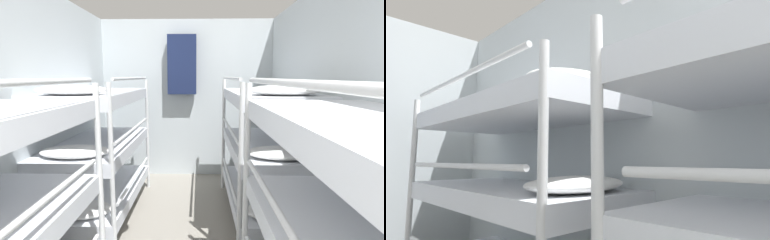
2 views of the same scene
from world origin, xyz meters
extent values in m
cube|color=silver|center=(-1.36, 2.49, 1.24)|extent=(0.06, 5.11, 2.48)
cube|color=silver|center=(1.36, 2.49, 1.24)|extent=(0.06, 5.11, 2.48)
cube|color=silver|center=(0.00, 5.02, 1.24)|extent=(2.78, 0.06, 2.48)
cylinder|color=silver|center=(-0.54, 2.32, 0.78)|extent=(0.04, 0.04, 1.56)
cylinder|color=silver|center=(-0.54, 1.45, 1.02)|extent=(0.03, 1.53, 0.03)
cylinder|color=silver|center=(-0.54, 1.45, 1.58)|extent=(0.03, 1.53, 0.03)
cylinder|color=silver|center=(0.54, 2.32, 0.78)|extent=(0.04, 0.04, 1.56)
cylinder|color=silver|center=(0.54, 1.45, 1.02)|extent=(0.03, 1.53, 0.03)
cube|color=silver|center=(0.94, 1.45, 1.38)|extent=(0.79, 1.80, 0.13)
cylinder|color=silver|center=(0.54, 1.45, 1.58)|extent=(0.03, 1.53, 0.03)
cylinder|color=silver|center=(-0.54, 2.62, 0.78)|extent=(0.04, 0.04, 1.56)
cylinder|color=silver|center=(-0.54, 4.38, 0.78)|extent=(0.04, 0.04, 1.56)
cube|color=silver|center=(-0.94, 3.50, 0.26)|extent=(0.79, 1.80, 0.13)
ellipsoid|color=white|center=(-0.94, 2.84, 0.37)|extent=(0.63, 0.40, 0.09)
cylinder|color=silver|center=(-0.54, 3.50, 0.46)|extent=(0.03, 1.53, 0.03)
cube|color=silver|center=(-0.94, 3.50, 0.82)|extent=(0.79, 1.80, 0.13)
ellipsoid|color=white|center=(-0.94, 2.84, 0.93)|extent=(0.63, 0.40, 0.09)
cylinder|color=silver|center=(-0.54, 3.50, 1.02)|extent=(0.03, 1.53, 0.03)
cube|color=silver|center=(-0.94, 3.50, 1.38)|extent=(0.79, 1.80, 0.13)
ellipsoid|color=white|center=(-0.94, 2.84, 1.49)|extent=(0.63, 0.40, 0.09)
cylinder|color=silver|center=(-0.54, 3.50, 1.58)|extent=(0.03, 1.53, 0.03)
cylinder|color=silver|center=(0.54, 2.62, 0.78)|extent=(0.04, 0.04, 1.56)
cylinder|color=silver|center=(0.54, 4.38, 0.78)|extent=(0.04, 0.04, 1.56)
cube|color=silver|center=(0.94, 3.50, 0.26)|extent=(0.79, 1.80, 0.13)
ellipsoid|color=white|center=(0.94, 2.84, 0.37)|extent=(0.63, 0.40, 0.09)
cylinder|color=silver|center=(0.54, 3.50, 0.46)|extent=(0.03, 1.53, 0.03)
cube|color=silver|center=(0.94, 3.50, 0.82)|extent=(0.79, 1.80, 0.13)
ellipsoid|color=white|center=(0.94, 2.84, 0.93)|extent=(0.63, 0.40, 0.09)
cylinder|color=silver|center=(0.54, 3.50, 1.02)|extent=(0.03, 1.53, 0.03)
cube|color=silver|center=(0.94, 3.50, 1.38)|extent=(0.79, 1.80, 0.13)
ellipsoid|color=white|center=(0.94, 2.84, 1.49)|extent=(0.63, 0.40, 0.09)
cylinder|color=silver|center=(0.54, 3.50, 1.58)|extent=(0.03, 1.53, 0.03)
cube|color=#192347|center=(-0.07, 4.87, 1.78)|extent=(0.44, 0.12, 0.90)
camera|label=1|loc=(0.19, 0.22, 1.61)|focal=28.00mm
camera|label=2|loc=(-0.20, 1.65, 1.06)|focal=28.00mm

